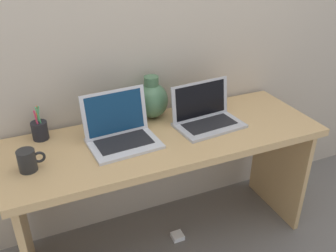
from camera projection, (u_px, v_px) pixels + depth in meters
ground_plane at (168, 239)px, 2.23m from camera, size 6.00×6.00×0.00m
back_wall at (143, 29)px, 1.92m from camera, size 4.40×0.04×2.40m
desk at (168, 159)px, 1.95m from camera, size 1.62×0.57×0.73m
laptop_left at (120, 129)px, 1.80m from camera, size 0.35×0.28×0.24m
laptop_right at (205, 114)px, 1.96m from camera, size 0.37×0.26×0.22m
green_vase at (152, 99)px, 2.01m from camera, size 0.18×0.18×0.24m
coffee_mug at (28, 160)px, 1.58m from camera, size 0.12×0.08×0.10m
pen_cup at (40, 130)px, 1.82m from camera, size 0.08×0.08×0.18m
power_brick at (177, 236)px, 2.22m from camera, size 0.07×0.07×0.03m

